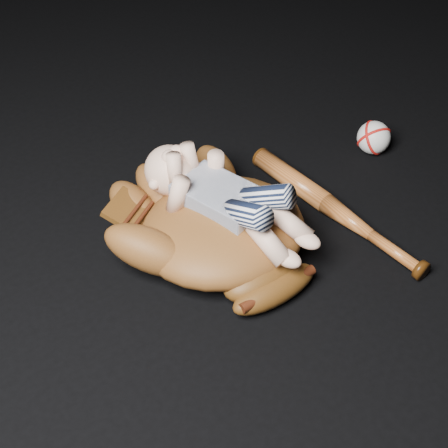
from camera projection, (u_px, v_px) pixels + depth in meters
The scene contains 4 objects.
baseball_glove at pixel (222, 223), 1.32m from camera, with size 0.41×0.47×0.15m, color #5B3213, non-canonical shape.
newborn_baby at pixel (233, 198), 1.29m from camera, with size 0.18×0.38×0.16m, color beige, non-canonical shape.
baseball_bat at pixel (335, 210), 1.43m from camera, with size 0.04×0.48×0.04m, color #994D1D, non-canonical shape.
baseball at pixel (374, 138), 1.60m from camera, with size 0.08×0.08×0.08m, color silver.
Camera 1 is at (-0.75, -0.69, 0.95)m, focal length 55.00 mm.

